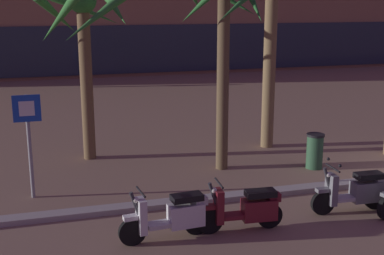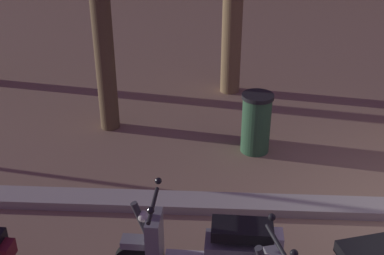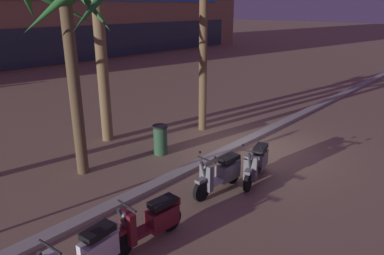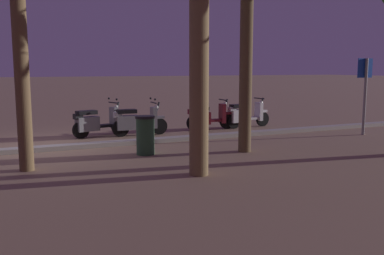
{
  "view_description": "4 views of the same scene",
  "coord_description": "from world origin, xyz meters",
  "px_view_note": "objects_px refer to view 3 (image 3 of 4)",
  "views": [
    {
      "loc": [
        -9.12,
        -9.99,
        4.42
      ],
      "look_at": [
        -5.61,
        2.22,
        1.29
      ],
      "focal_mm": 48.58,
      "sensor_mm": 36.0,
      "label": 1
    },
    {
      "loc": [
        -2.89,
        -4.72,
        3.86
      ],
      "look_at": [
        -3.18,
        0.83,
        0.95
      ],
      "focal_mm": 45.78,
      "sensor_mm": 36.0,
      "label": 2
    },
    {
      "loc": [
        -9.56,
        -5.83,
        4.49
      ],
      "look_at": [
        -2.73,
        0.19,
        1.39
      ],
      "focal_mm": 33.53,
      "sensor_mm": 36.0,
      "label": 3
    },
    {
      "loc": [
        0.84,
        11.63,
        2.09
      ],
      "look_at": [
        -2.61,
        3.93,
        0.9
      ],
      "focal_mm": 39.42,
      "sensor_mm": 36.0,
      "label": 4
    }
  ],
  "objects_px": {
    "scooter_grey_mid_centre": "(221,173)",
    "palm_tree_near_sign": "(68,31)",
    "scooter_maroon_mid_front": "(152,221)",
    "litter_bin": "(160,139)",
    "scooter_grey_second_in_line": "(257,163)"
  },
  "relations": [
    {
      "from": "scooter_grey_mid_centre",
      "to": "palm_tree_near_sign",
      "type": "height_order",
      "value": "palm_tree_near_sign"
    },
    {
      "from": "scooter_maroon_mid_front",
      "to": "scooter_grey_mid_centre",
      "type": "bearing_deg",
      "value": 5.12
    },
    {
      "from": "scooter_maroon_mid_front",
      "to": "litter_bin",
      "type": "height_order",
      "value": "scooter_maroon_mid_front"
    },
    {
      "from": "scooter_grey_mid_centre",
      "to": "scooter_grey_second_in_line",
      "type": "bearing_deg",
      "value": -15.47
    },
    {
      "from": "scooter_maroon_mid_front",
      "to": "litter_bin",
      "type": "relative_size",
      "value": 1.84
    },
    {
      "from": "scooter_grey_mid_centre",
      "to": "palm_tree_near_sign",
      "type": "distance_m",
      "value": 5.25
    },
    {
      "from": "palm_tree_near_sign",
      "to": "litter_bin",
      "type": "bearing_deg",
      "value": -15.44
    },
    {
      "from": "scooter_maroon_mid_front",
      "to": "scooter_grey_second_in_line",
      "type": "bearing_deg",
      "value": -1.38
    },
    {
      "from": "scooter_grey_second_in_line",
      "to": "scooter_maroon_mid_front",
      "type": "bearing_deg",
      "value": 178.62
    },
    {
      "from": "scooter_grey_mid_centre",
      "to": "palm_tree_near_sign",
      "type": "bearing_deg",
      "value": 116.74
    },
    {
      "from": "scooter_grey_mid_centre",
      "to": "scooter_grey_second_in_line",
      "type": "height_order",
      "value": "same"
    },
    {
      "from": "palm_tree_near_sign",
      "to": "scooter_maroon_mid_front",
      "type": "bearing_deg",
      "value": -102.04
    },
    {
      "from": "scooter_maroon_mid_front",
      "to": "litter_bin",
      "type": "xyz_separation_m",
      "value": [
        3.22,
        3.12,
        0.04
      ]
    },
    {
      "from": "scooter_maroon_mid_front",
      "to": "scooter_grey_second_in_line",
      "type": "height_order",
      "value": "scooter_grey_second_in_line"
    },
    {
      "from": "scooter_grey_second_in_line",
      "to": "palm_tree_near_sign",
      "type": "bearing_deg",
      "value": 127.35
    }
  ]
}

